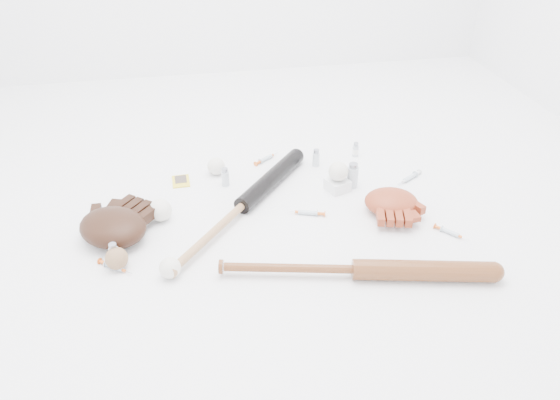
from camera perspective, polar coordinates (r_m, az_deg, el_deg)
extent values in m
plane|color=white|center=(1.97, -0.09, -1.49)|extent=(3.00, 3.00, 0.00)
cube|color=yellow|center=(2.19, -10.32, 1.94)|extent=(0.07, 0.09, 0.01)
cube|color=white|center=(2.11, 6.02, 1.59)|extent=(0.10, 0.10, 0.04)
sphere|color=silver|center=(2.08, 6.12, 2.99)|extent=(0.08, 0.08, 0.08)
sphere|color=silver|center=(1.96, -12.40, -1.05)|extent=(0.08, 0.08, 0.08)
sphere|color=silver|center=(2.21, -6.70, 3.52)|extent=(0.07, 0.07, 0.07)
sphere|color=silver|center=(1.71, -11.42, -6.97)|extent=(0.07, 0.07, 0.07)
sphere|color=olive|center=(1.79, -16.71, -5.87)|extent=(0.07, 0.07, 0.07)
cylinder|color=silver|center=(2.26, 3.79, 4.44)|extent=(0.03, 0.03, 0.07)
cylinder|color=silver|center=(2.35, 7.90, 5.26)|extent=(0.02, 0.02, 0.06)
cylinder|color=silver|center=(2.13, -5.75, 2.42)|extent=(0.03, 0.03, 0.08)
cylinder|color=silver|center=(2.12, 7.60, 2.59)|extent=(0.04, 0.04, 0.10)
cylinder|color=silver|center=(1.80, -16.94, -5.41)|extent=(0.03, 0.03, 0.08)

